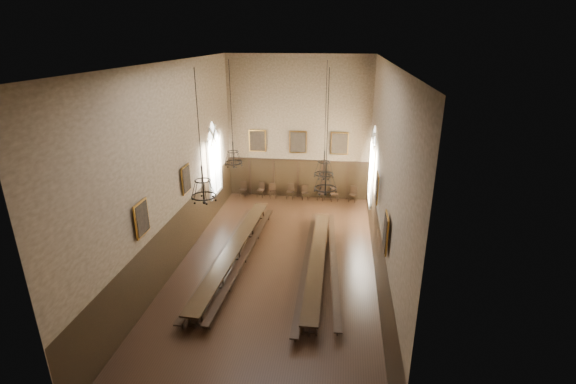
% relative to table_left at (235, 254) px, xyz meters
% --- Properties ---
extents(floor, '(9.00, 18.00, 0.02)m').
position_rel_table_left_xyz_m(floor, '(1.98, -0.15, -0.42)').
color(floor, black).
rests_on(floor, ground).
extents(ceiling, '(9.00, 18.00, 0.02)m').
position_rel_table_left_xyz_m(ceiling, '(1.98, -0.15, 8.60)').
color(ceiling, black).
rests_on(ceiling, ground).
extents(wall_back, '(9.00, 0.02, 9.00)m').
position_rel_table_left_xyz_m(wall_back, '(1.98, 8.86, 4.09)').
color(wall_back, '#8B7155').
rests_on(wall_back, ground).
extents(wall_front, '(9.00, 0.02, 9.00)m').
position_rel_table_left_xyz_m(wall_front, '(1.98, -9.16, 4.09)').
color(wall_front, '#8B7155').
rests_on(wall_front, ground).
extents(wall_left, '(0.02, 18.00, 9.00)m').
position_rel_table_left_xyz_m(wall_left, '(-2.53, -0.15, 4.09)').
color(wall_left, '#8B7155').
rests_on(wall_left, ground).
extents(wall_right, '(0.02, 18.00, 9.00)m').
position_rel_table_left_xyz_m(wall_right, '(6.49, -0.15, 4.09)').
color(wall_right, '#8B7155').
rests_on(wall_right, ground).
extents(wainscot_panelling, '(9.00, 18.00, 2.50)m').
position_rel_table_left_xyz_m(wainscot_panelling, '(1.98, -0.15, 0.84)').
color(wainscot_panelling, black).
rests_on(wainscot_panelling, floor).
extents(table_left, '(1.23, 10.65, 0.83)m').
position_rel_table_left_xyz_m(table_left, '(0.00, 0.00, 0.00)').
color(table_left, black).
rests_on(table_left, floor).
extents(table_right, '(0.72, 9.54, 0.74)m').
position_rel_table_left_xyz_m(table_right, '(3.88, -0.39, -0.04)').
color(table_right, black).
rests_on(table_right, floor).
extents(bench_left_outer, '(0.57, 10.47, 0.47)m').
position_rel_table_left_xyz_m(bench_left_outer, '(-0.57, -0.12, -0.11)').
color(bench_left_outer, black).
rests_on(bench_left_outer, floor).
extents(bench_left_inner, '(0.81, 10.58, 0.48)m').
position_rel_table_left_xyz_m(bench_left_inner, '(0.52, -0.00, -0.11)').
color(bench_left_inner, black).
rests_on(bench_left_inner, floor).
extents(bench_right_inner, '(0.39, 10.56, 0.48)m').
position_rel_table_left_xyz_m(bench_right_inner, '(3.42, -0.22, -0.11)').
color(bench_right_inner, black).
rests_on(bench_right_inner, floor).
extents(bench_right_outer, '(0.92, 10.08, 0.45)m').
position_rel_table_left_xyz_m(bench_right_outer, '(4.61, 0.06, -0.13)').
color(bench_right_outer, black).
rests_on(bench_right_outer, floor).
extents(chair_0, '(0.47, 0.47, 0.97)m').
position_rel_table_left_xyz_m(chair_0, '(-1.60, 8.44, -0.12)').
color(chair_0, black).
rests_on(chair_0, floor).
extents(chair_1, '(0.53, 0.53, 0.98)m').
position_rel_table_left_xyz_m(chair_1, '(-0.42, 8.46, -0.12)').
color(chair_1, black).
rests_on(chair_1, floor).
extents(chair_2, '(0.51, 0.51, 0.95)m').
position_rel_table_left_xyz_m(chair_2, '(0.38, 8.38, -0.13)').
color(chair_2, black).
rests_on(chair_2, floor).
extents(chair_3, '(0.48, 0.48, 0.99)m').
position_rel_table_left_xyz_m(chair_3, '(1.54, 8.39, -0.12)').
color(chair_3, black).
rests_on(chair_3, floor).
extents(chair_4, '(0.48, 0.48, 0.94)m').
position_rel_table_left_xyz_m(chair_4, '(2.51, 8.40, -0.13)').
color(chair_4, black).
rests_on(chair_4, floor).
extents(chair_5, '(0.53, 0.53, 0.94)m').
position_rel_table_left_xyz_m(chair_5, '(3.55, 8.40, -0.13)').
color(chair_5, black).
rests_on(chair_5, floor).
extents(chair_6, '(0.54, 0.54, 1.00)m').
position_rel_table_left_xyz_m(chair_6, '(4.38, 8.38, -0.11)').
color(chair_6, black).
rests_on(chair_6, floor).
extents(chair_7, '(0.55, 0.55, 0.99)m').
position_rel_table_left_xyz_m(chair_7, '(5.56, 8.40, -0.11)').
color(chair_7, black).
rests_on(chair_7, floor).
extents(chandelier_back_left, '(0.84, 0.84, 4.85)m').
position_rel_table_left_xyz_m(chandelier_back_left, '(-0.36, 1.86, 4.21)').
color(chandelier_back_left, black).
rests_on(chandelier_back_left, ceiling).
extents(chandelier_back_right, '(0.91, 0.91, 5.25)m').
position_rel_table_left_xyz_m(chandelier_back_right, '(3.96, 1.85, 3.82)').
color(chandelier_back_right, black).
rests_on(chandelier_back_right, ceiling).
extents(chandelier_front_left, '(0.94, 0.94, 4.72)m').
position_rel_table_left_xyz_m(chandelier_front_left, '(-0.21, -3.00, 4.32)').
color(chandelier_front_left, black).
rests_on(chandelier_front_left, ceiling).
extents(chandelier_front_right, '(0.82, 0.82, 4.39)m').
position_rel_table_left_xyz_m(chandelier_front_right, '(4.22, -2.43, 4.64)').
color(chandelier_front_right, black).
rests_on(chandelier_front_right, ceiling).
extents(portrait_back_0, '(1.10, 0.12, 1.40)m').
position_rel_table_left_xyz_m(portrait_back_0, '(-0.62, 8.73, 3.29)').
color(portrait_back_0, '#B67D2B').
rests_on(portrait_back_0, wall_back).
extents(portrait_back_1, '(1.10, 0.12, 1.40)m').
position_rel_table_left_xyz_m(portrait_back_1, '(1.98, 8.73, 3.29)').
color(portrait_back_1, '#B67D2B').
rests_on(portrait_back_1, wall_back).
extents(portrait_back_2, '(1.10, 0.12, 1.40)m').
position_rel_table_left_xyz_m(portrait_back_2, '(4.58, 8.73, 3.29)').
color(portrait_back_2, '#B67D2B').
rests_on(portrait_back_2, wall_back).
extents(portrait_left_0, '(0.12, 1.00, 1.30)m').
position_rel_table_left_xyz_m(portrait_left_0, '(-2.40, 0.85, 3.29)').
color(portrait_left_0, '#B67D2B').
rests_on(portrait_left_0, wall_left).
extents(portrait_left_1, '(0.12, 1.00, 1.30)m').
position_rel_table_left_xyz_m(portrait_left_1, '(-2.40, -3.65, 3.29)').
color(portrait_left_1, '#B67D2B').
rests_on(portrait_left_1, wall_left).
extents(portrait_right_0, '(0.12, 1.00, 1.30)m').
position_rel_table_left_xyz_m(portrait_right_0, '(6.36, 0.85, 3.29)').
color(portrait_right_0, '#B67D2B').
rests_on(portrait_right_0, wall_right).
extents(portrait_right_1, '(0.12, 1.00, 1.30)m').
position_rel_table_left_xyz_m(portrait_right_1, '(6.36, -3.65, 3.29)').
color(portrait_right_1, '#B67D2B').
rests_on(portrait_right_1, wall_right).
extents(window_right, '(0.20, 2.20, 4.60)m').
position_rel_table_left_xyz_m(window_right, '(6.41, 5.35, 2.99)').
color(window_right, white).
rests_on(window_right, wall_right).
extents(window_left, '(0.20, 2.20, 4.60)m').
position_rel_table_left_xyz_m(window_left, '(-2.45, 5.35, 2.99)').
color(window_left, white).
rests_on(window_left, wall_left).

